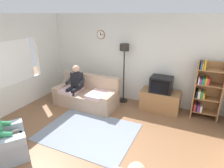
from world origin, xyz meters
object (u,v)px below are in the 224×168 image
(floor_lamp, at_px, (124,57))
(person_on_couch, at_px, (75,83))
(tv, at_px, (161,84))
(bookshelf, at_px, (206,90))
(person_in_left_armchair, at_px, (2,130))
(tv_stand, at_px, (160,101))
(armchair_near_window, at_px, (0,145))
(couch, at_px, (87,95))

(floor_lamp, distance_m, person_on_couch, 1.68)
(tv, bearing_deg, bookshelf, 4.84)
(tv, distance_m, floor_lamp, 1.36)
(tv, height_order, person_in_left_armchair, person_in_left_armchair)
(floor_lamp, bearing_deg, bookshelf, -0.65)
(tv_stand, height_order, armchair_near_window, armchair_near_window)
(tv, xyz_separation_m, floor_lamp, (-1.19, 0.12, 0.64))
(floor_lamp, bearing_deg, tv_stand, -4.76)
(tv_stand, xyz_separation_m, tv, (0.00, -0.02, 0.51))
(armchair_near_window, bearing_deg, bookshelf, 43.73)
(bookshelf, xyz_separation_m, armchair_near_window, (-3.56, -3.40, -0.50))
(tv_stand, height_order, person_on_couch, person_on_couch)
(tv, distance_m, person_in_left_armchair, 4.01)
(floor_lamp, bearing_deg, person_on_couch, -146.40)
(person_in_left_armchair, bearing_deg, floor_lamp, 70.75)
(tv, relative_size, bookshelf, 0.38)
(tv_stand, bearing_deg, tv, -90.00)
(bookshelf, relative_size, armchair_near_window, 1.34)
(tv_stand, xyz_separation_m, bookshelf, (1.14, 0.07, 0.49))
(couch, distance_m, bookshelf, 3.37)
(couch, xyz_separation_m, tv, (2.12, 0.60, 0.50))
(tv, height_order, person_on_couch, person_on_couch)
(tv_stand, distance_m, tv, 0.52)
(person_on_couch, relative_size, person_in_left_armchair, 1.11)
(couch, xyz_separation_m, armchair_near_window, (-0.29, -2.71, -0.02))
(floor_lamp, height_order, person_on_couch, floor_lamp)
(couch, bearing_deg, floor_lamp, 37.72)
(tv, xyz_separation_m, person_on_couch, (-2.44, -0.71, -0.11))
(couch, bearing_deg, tv, 15.74)
(tv_stand, distance_m, person_on_couch, 2.58)
(tv_stand, distance_m, armchair_near_window, 4.11)
(couch, relative_size, person_on_couch, 1.54)
(bookshelf, xyz_separation_m, floor_lamp, (-2.33, 0.03, 0.66))
(couch, bearing_deg, bookshelf, 12.01)
(armchair_near_window, relative_size, person_in_left_armchair, 1.06)
(couch, relative_size, tv_stand, 1.74)
(floor_lamp, relative_size, person_in_left_armchair, 1.65)
(person_on_couch, bearing_deg, tv, 16.18)
(tv_stand, xyz_separation_m, floor_lamp, (-1.19, 0.10, 1.16))
(tv, bearing_deg, person_in_left_armchair, -126.14)
(couch, height_order, tv, tv)
(floor_lamp, distance_m, person_in_left_armchair, 3.66)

